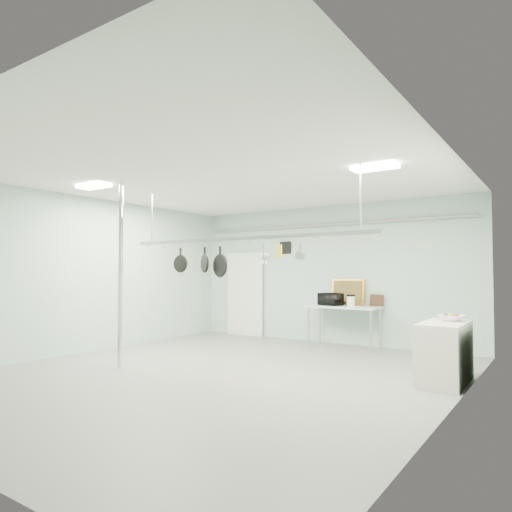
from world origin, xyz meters
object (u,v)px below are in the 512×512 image
Objects in this scene: pot_rack at (240,237)px; chrome_pole at (120,275)px; fruit_bowl at (451,318)px; skillet_right at (220,262)px; microwave at (331,299)px; skillet_mid at (205,260)px; coffee_canister at (351,301)px; skillet_left at (180,260)px; side_cabinet at (444,353)px; prep_table at (344,309)px.

chrome_pole is at bearing -154.65° from pot_rack.
skillet_right reaches higher than fruit_bowl.
microwave is (0.14, 3.21, -1.19)m from pot_rack.
pot_rack is 10.50× the size of skillet_mid.
chrome_pole is at bearing -121.10° from coffee_canister.
skillet_left reaches higher than microwave.
side_cabinet is at bearing 157.26° from microwave.
chrome_pole reaches higher than side_cabinet.
pot_rack is 8.89× the size of skillet_right.
skillet_left is (-1.75, -3.30, 1.04)m from prep_table.
prep_table is at bearing 139.21° from side_cabinet.
pot_rack is 9.77× the size of microwave.
prep_table is 3.39m from side_cabinet.
skillet_left is at bearing -117.90° from prep_table.
chrome_pole is 6.52× the size of microwave.
skillet_left is 0.79× the size of skillet_right.
pot_rack is (-0.40, -3.30, 1.40)m from prep_table.
skillet_mid is at bearing 180.00° from pot_rack.
skillet_mid and skillet_right have the same top height.
prep_table is 1.33× the size of side_cabinet.
chrome_pole is 4.87m from coffee_canister.
skillet_right is at bearing -107.47° from coffee_canister.
side_cabinet is (2.55, -2.20, -0.38)m from prep_table.
skillet_mid is at bearing 38.48° from chrome_pole.
skillet_mid is 0.85× the size of skillet_right.
side_cabinet is 3.22× the size of fruit_bowl.
prep_table is at bearing 61.29° from chrome_pole.
pot_rack is 0.85m from skillet_mid.
skillet_right reaches higher than side_cabinet.
microwave is 1.32× the size of fruit_bowl.
fruit_bowl is 0.87× the size of skillet_left.
prep_table is at bearing 143.32° from fruit_bowl.
microwave is 3.43m from skillet_mid.
chrome_pole is 2.00× the size of prep_table.
coffee_canister reaches higher than prep_table.
skillet_mid is at bearing 88.37° from microwave.
prep_table is 4.30× the size of fruit_bowl.
side_cabinet is at bearing 22.41° from chrome_pole.
skillet_left reaches higher than coffee_canister.
skillet_mid is at bearing -112.85° from coffee_canister.
prep_table is 0.27m from coffee_canister.
fruit_bowl is (3.00, 1.36, -1.28)m from pot_rack.
skillet_left is (-1.35, 0.00, -0.36)m from pot_rack.
side_cabinet is at bearing -100.86° from fruit_bowl.
chrome_pole is 15.11× the size of coffee_canister.
skillet_left is at bearing -150.49° from skillet_mid.
skillet_left reaches higher than side_cabinet.
coffee_canister is at bearing -162.22° from microwave.
chrome_pole reaches higher than microwave.
skillet_mid is (-0.77, 0.00, -0.37)m from pot_rack.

